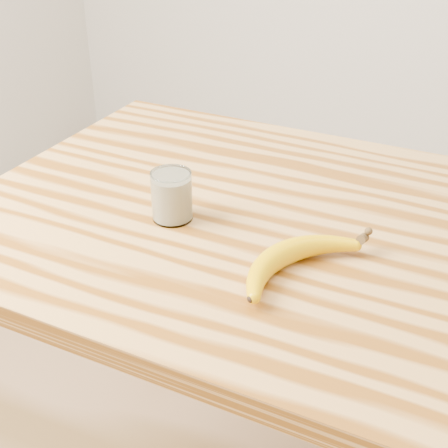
% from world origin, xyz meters
% --- Properties ---
extents(table, '(1.20, 0.80, 0.90)m').
position_xyz_m(table, '(0.00, 0.00, 0.77)').
color(table, '#B58143').
rests_on(table, ground).
extents(smoothie_glass, '(0.07, 0.07, 0.09)m').
position_xyz_m(smoothie_glass, '(-0.21, -0.08, 0.94)').
color(smoothie_glass, white).
rests_on(smoothie_glass, table).
extents(banana, '(0.24, 0.33, 0.04)m').
position_xyz_m(banana, '(0.01, -0.13, 0.92)').
color(banana, '#CF9900').
rests_on(banana, table).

